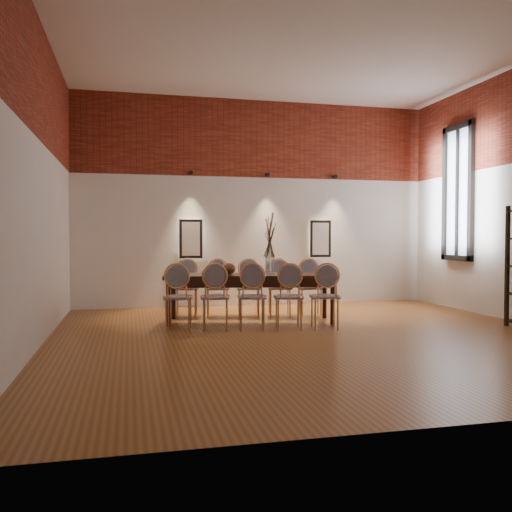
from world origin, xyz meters
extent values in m
cube|color=brown|center=(0.00, 0.00, -0.01)|extent=(7.00, 7.00, 0.02)
cube|color=silver|center=(0.00, 0.00, 4.01)|extent=(7.00, 7.00, 0.02)
cube|color=silver|center=(0.00, 3.55, 2.00)|extent=(7.00, 0.10, 4.00)
cube|color=silver|center=(0.00, -3.55, 2.00)|extent=(7.00, 0.10, 4.00)
cube|color=silver|center=(-3.55, 0.00, 2.00)|extent=(0.10, 7.00, 4.00)
cube|color=maroon|center=(0.00, 3.48, 3.25)|extent=(7.00, 0.02, 1.50)
cube|color=maroon|center=(-3.48, 0.00, 3.25)|extent=(0.02, 7.00, 1.50)
cube|color=#FFEAC6|center=(-1.30, 3.45, 1.30)|extent=(0.36, 0.06, 0.66)
cube|color=#FFEAC6|center=(1.30, 3.45, 1.30)|extent=(0.36, 0.06, 0.66)
cylinder|color=black|center=(-1.30, 3.42, 2.55)|extent=(0.08, 0.10, 0.08)
cylinder|color=black|center=(0.20, 3.42, 2.55)|extent=(0.08, 0.10, 0.08)
cylinder|color=black|center=(1.60, 3.42, 2.55)|extent=(0.08, 0.10, 0.08)
cube|color=silver|center=(3.46, 2.00, 2.15)|extent=(0.02, 0.78, 2.38)
cube|color=black|center=(3.44, 2.00, 2.15)|extent=(0.08, 0.90, 2.50)
cube|color=black|center=(3.44, 2.00, 2.15)|extent=(0.06, 0.06, 2.40)
cube|color=#37180E|center=(-0.59, 1.42, 0.38)|extent=(2.75, 1.32, 0.75)
cylinder|color=silver|center=(-0.29, 1.37, 0.90)|extent=(0.14, 0.14, 0.30)
ellipsoid|color=brown|center=(-0.94, 1.44, 0.84)|extent=(0.24, 0.24, 0.18)
cube|color=#92297E|center=(-0.59, 1.45, 0.77)|extent=(0.29, 0.22, 0.03)
camera|label=1|loc=(-2.44, -6.85, 1.33)|focal=38.00mm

